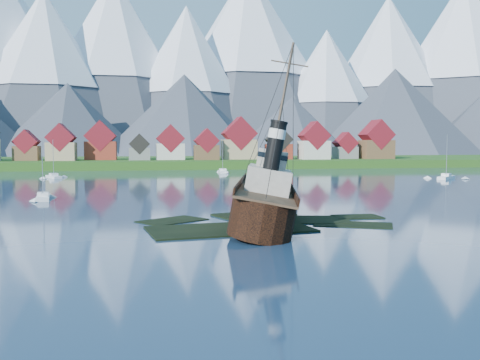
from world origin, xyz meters
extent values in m
plane|color=navy|center=(0.00, 0.00, 0.00)|extent=(1400.00, 1400.00, 0.00)
cube|color=black|center=(-3.00, -2.00, -0.32)|extent=(19.08, 11.42, 1.00)
cube|color=black|center=(6.00, 4.00, -0.38)|extent=(15.15, 9.76, 1.00)
cube|color=black|center=(2.00, 9.00, -0.28)|extent=(11.45, 9.06, 1.00)
cube|color=black|center=(12.00, -1.00, -0.42)|extent=(10.27, 8.34, 1.00)
cube|color=black|center=(-9.00, 6.00, -0.40)|extent=(9.42, 8.68, 1.00)
cube|color=black|center=(15.00, 5.00, -0.35)|extent=(6.00, 4.00, 1.00)
cube|color=#204C15|center=(0.00, 170.00, 0.00)|extent=(600.00, 80.00, 3.20)
cube|color=#3F3D38|center=(0.00, 132.00, 0.00)|extent=(600.00, 2.50, 2.00)
cube|color=brown|center=(-56.00, 153.00, 5.75)|extent=(9.00, 8.00, 5.50)
cube|color=maroon|center=(-56.00, 153.00, 10.12)|extent=(9.16, 8.16, 9.16)
cube|color=tan|center=(-43.00, 150.00, 6.40)|extent=(10.50, 9.00, 6.80)
cube|color=maroon|center=(-43.00, 150.00, 11.69)|extent=(10.69, 9.18, 10.69)
cube|color=maroon|center=(-29.00, 156.00, 6.60)|extent=(12.00, 8.50, 7.20)
cube|color=maroon|center=(-29.00, 156.00, 12.36)|extent=(12.22, 8.67, 12.22)
cube|color=slate|center=(-14.00, 151.00, 5.40)|extent=(8.00, 7.00, 4.80)
cube|color=black|center=(-14.00, 151.00, 9.24)|extent=(8.15, 7.14, 8.15)
cube|color=beige|center=(-2.00, 154.00, 6.20)|extent=(11.00, 9.50, 6.40)
cube|color=maroon|center=(-2.00, 154.00, 11.38)|extent=(11.20, 9.69, 11.20)
cube|color=brown|center=(12.00, 150.00, 5.90)|extent=(9.50, 8.00, 5.80)
cube|color=maroon|center=(12.00, 150.00, 10.51)|extent=(9.67, 8.16, 9.67)
cube|color=tan|center=(26.00, 155.00, 7.00)|extent=(13.50, 10.00, 8.00)
cube|color=maroon|center=(26.00, 155.00, 13.43)|extent=(13.75, 10.20, 13.75)
cube|color=maroon|center=(42.00, 152.00, 6.10)|extent=(10.00, 8.50, 6.20)
cube|color=black|center=(42.00, 152.00, 11.00)|extent=(10.18, 8.67, 10.18)
cube|color=beige|center=(56.00, 149.00, 6.75)|extent=(11.50, 9.00, 7.50)
cube|color=maroon|center=(56.00, 149.00, 12.57)|extent=(11.71, 9.18, 11.71)
cube|color=slate|center=(71.00, 153.00, 5.50)|extent=(9.00, 7.50, 5.00)
cube|color=maroon|center=(71.00, 153.00, 9.62)|extent=(9.16, 7.65, 9.16)
cube|color=brown|center=(84.00, 151.00, 6.90)|extent=(12.50, 10.00, 7.80)
cube|color=maroon|center=(84.00, 151.00, 13.05)|extent=(12.73, 10.20, 12.73)
cone|color=#2D333D|center=(-100.00, 455.00, 73.00)|extent=(180.00, 180.00, 150.00)
cone|color=white|center=(-100.00, 455.00, 103.00)|extent=(111.60, 111.60, 90.00)
cone|color=#2D333D|center=(-40.00, 495.00, 88.00)|extent=(210.00, 210.00, 180.00)
cone|color=white|center=(-40.00, 495.00, 124.00)|extent=(130.20, 130.20, 108.00)
cone|color=#2D333D|center=(30.00, 470.00, 70.50)|extent=(170.00, 170.00, 145.00)
cone|color=white|center=(30.00, 470.00, 99.50)|extent=(105.40, 105.40, 87.00)
cone|color=#2D333D|center=(100.00, 515.00, 98.00)|extent=(240.00, 240.00, 200.00)
cone|color=white|center=(100.00, 515.00, 138.00)|extent=(148.80, 148.80, 120.00)
cone|color=#2D333D|center=(170.00, 460.00, 60.50)|extent=(150.00, 150.00, 125.00)
cone|color=white|center=(170.00, 460.00, 85.50)|extent=(93.00, 93.00, 75.00)
cone|color=#2D333D|center=(250.00, 490.00, 83.00)|extent=(200.00, 200.00, 170.00)
cone|color=white|center=(250.00, 490.00, 117.00)|extent=(124.00, 124.00, 102.00)
cone|color=#2D333D|center=(330.00, 475.00, 93.00)|extent=(230.00, 230.00, 190.00)
cone|color=white|center=(330.00, 475.00, 131.00)|extent=(142.60, 142.60, 114.00)
cone|color=#2D333D|center=(-70.00, 374.00, 27.00)|extent=(120.00, 120.00, 58.00)
cone|color=#2D333D|center=(20.00, 369.00, 31.00)|extent=(136.00, 136.00, 66.00)
cone|color=#2D333D|center=(110.00, 373.00, 23.00)|extent=(110.00, 110.00, 50.00)
cone|color=#2D333D|center=(200.00, 370.00, 35.50)|extent=(150.00, 150.00, 75.00)
cube|color=black|center=(0.99, 0.40, 2.10)|extent=(6.51, 18.74, 3.90)
cone|color=black|center=(0.99, 12.56, 2.10)|extent=(6.51, 6.51, 6.51)
cylinder|color=black|center=(0.99, -8.97, 2.10)|extent=(6.51, 6.51, 3.90)
cube|color=#4C3826|center=(0.99, 0.40, 4.15)|extent=(6.38, 24.73, 0.23)
cube|color=black|center=(-2.13, 0.40, 4.57)|extent=(0.19, 23.95, 0.84)
cube|color=black|center=(4.11, 0.40, 4.57)|extent=(0.19, 23.95, 0.84)
cube|color=#ADA89E|center=(0.99, -1.00, 5.54)|extent=(4.83, 7.90, 2.79)
cube|color=#ADA89E|center=(0.99, -0.07, 7.96)|extent=(3.35, 3.72, 2.05)
cylinder|color=black|center=(0.99, -4.07, 9.54)|extent=(1.77, 1.77, 5.21)
cylinder|color=silver|center=(0.99, -4.07, 10.84)|extent=(1.86, 1.86, 1.02)
cylinder|color=#473828|center=(0.99, 7.83, 9.82)|extent=(0.26, 0.26, 11.16)
cylinder|color=#473828|center=(0.99, -1.93, 15.03)|extent=(0.30, 0.30, 12.09)
cube|color=white|center=(-29.46, 35.14, 0.09)|extent=(3.19, 8.64, 1.07)
cube|color=white|center=(-29.46, 35.14, 0.93)|extent=(2.15, 2.58, 0.62)
cylinder|color=gray|center=(-29.46, 35.14, 5.24)|extent=(0.12, 0.12, 9.24)
cube|color=white|center=(-36.91, 93.09, 0.10)|extent=(5.57, 8.74, 1.15)
cube|color=white|center=(-36.91, 93.09, 1.01)|extent=(2.73, 2.99, 0.67)
cylinder|color=gray|center=(-36.91, 93.09, 5.66)|extent=(0.13, 0.13, 9.97)
cube|color=white|center=(67.75, 70.92, 0.11)|extent=(8.17, 7.86, 1.28)
cube|color=white|center=(67.75, 70.92, 1.12)|extent=(3.22, 3.19, 0.75)
cylinder|color=gray|center=(67.75, 70.92, 6.30)|extent=(0.15, 0.15, 11.10)
cube|color=white|center=(12.62, 109.85, 0.10)|extent=(2.99, 10.01, 1.19)
cube|color=white|center=(12.62, 109.85, 1.04)|extent=(2.32, 2.88, 0.69)
cylinder|color=gray|center=(12.62, 109.85, 5.84)|extent=(0.14, 0.14, 10.29)
camera|label=1|loc=(-12.37, -60.44, 9.72)|focal=40.00mm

